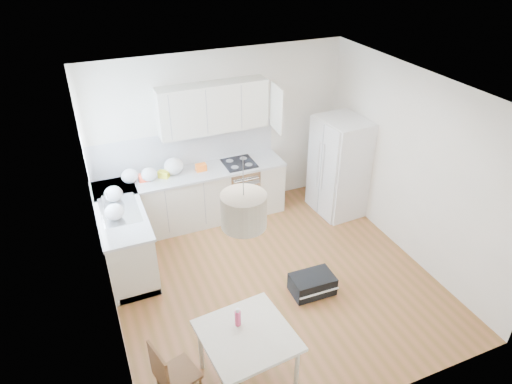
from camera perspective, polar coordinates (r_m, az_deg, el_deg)
floor at (r=6.50m, az=2.14°, el=-10.81°), size 4.20×4.20×0.00m
ceiling at (r=5.12m, az=2.73°, el=12.36°), size 4.20×4.20×0.00m
wall_back at (r=7.43m, az=-4.47°, el=7.23°), size 4.20×0.00×4.20m
wall_left at (r=5.29m, az=-18.79°, el=-5.21°), size 0.00×4.20×4.20m
wall_right at (r=6.76m, az=18.80°, el=3.03°), size 0.00×4.20×4.20m
window_glassblock at (r=6.10m, az=-20.51°, el=3.86°), size 0.02×1.00×1.00m
cabinets_back at (r=7.45m, az=-7.81°, el=-0.83°), size 3.00×0.60×0.88m
cabinets_left at (r=6.81m, az=-16.16°, el=-5.32°), size 0.60×1.80×0.88m
counter_back at (r=7.22m, az=-8.06°, el=2.28°), size 3.02×0.64×0.04m
counter_left at (r=6.55m, az=-16.74°, el=-2.07°), size 0.64×1.82×0.04m
backsplash_back at (r=7.34m, az=-8.87°, el=5.41°), size 3.00×0.01×0.58m
backsplash_left at (r=6.39m, az=-19.73°, el=-0.27°), size 0.01×1.80×0.58m
upper_cabinets at (r=7.05m, az=-5.39°, el=10.45°), size 1.70×0.32×0.75m
range_oven at (r=7.65m, az=-2.06°, el=0.39°), size 0.50×0.61×0.88m
sink at (r=6.50m, az=-16.69°, el=-2.19°), size 0.50×0.80×0.16m
refrigerator at (r=7.64m, az=10.49°, el=3.14°), size 0.85×0.87×1.66m
dining_table at (r=4.91m, az=-1.13°, el=-17.92°), size 0.98×0.98×0.71m
dining_chair at (r=4.96m, az=-9.74°, el=-21.36°), size 0.45×0.45×0.87m
drink_bottle at (r=4.86m, az=-2.29°, el=-15.32°), size 0.08×0.08×0.22m
gym_bag at (r=6.27m, az=7.04°, el=-11.35°), size 0.58×0.39×0.26m
pendant_lamp at (r=3.92m, az=-1.54°, el=-2.34°), size 0.50×0.50×0.31m
grocery_bag_a at (r=7.06m, az=-15.49°, el=1.93°), size 0.25×0.22×0.23m
grocery_bag_b at (r=7.05m, az=-13.23°, el=2.17°), size 0.24×0.20×0.22m
grocery_bag_c at (r=7.16m, az=-10.25°, el=3.22°), size 0.30×0.26×0.27m
grocery_bag_d at (r=6.67m, az=-17.40°, el=-0.22°), size 0.25×0.21×0.23m
grocery_bag_e at (r=6.26m, az=-17.28°, el=-2.39°), size 0.25×0.21×0.23m
snack_orange at (r=7.22m, az=-6.89°, el=3.07°), size 0.17×0.11×0.11m
snack_yellow at (r=7.12m, az=-11.48°, el=2.18°), size 0.18×0.17×0.11m
snack_red at (r=7.09m, az=-13.80°, el=1.76°), size 0.17×0.11×0.12m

